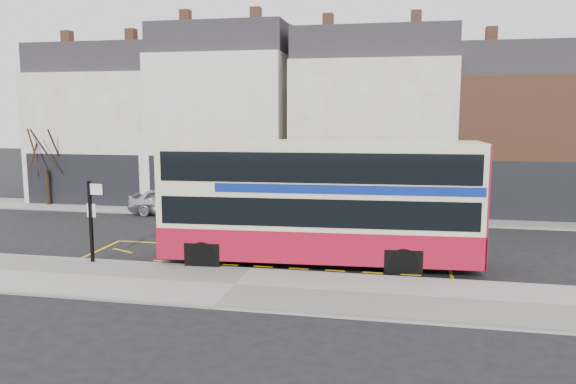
% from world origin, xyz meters
% --- Properties ---
extents(ground, '(120.00, 120.00, 0.00)m').
position_xyz_m(ground, '(0.00, 0.00, 0.00)').
color(ground, black).
rests_on(ground, ground).
extents(pavement, '(40.00, 4.00, 0.15)m').
position_xyz_m(pavement, '(0.00, -2.30, 0.07)').
color(pavement, gray).
rests_on(pavement, ground).
extents(kerb, '(40.00, 0.15, 0.15)m').
position_xyz_m(kerb, '(0.00, -0.38, 0.07)').
color(kerb, gray).
rests_on(kerb, ground).
extents(far_pavement, '(50.00, 3.00, 0.15)m').
position_xyz_m(far_pavement, '(0.00, 11.00, 0.07)').
color(far_pavement, gray).
rests_on(far_pavement, ground).
extents(road_markings, '(14.00, 3.40, 0.01)m').
position_xyz_m(road_markings, '(0.00, 1.60, 0.01)').
color(road_markings, '#FFB90D').
rests_on(road_markings, ground).
extents(terrace_far_left, '(8.00, 8.01, 10.80)m').
position_xyz_m(terrace_far_left, '(-13.50, 14.99, 4.82)').
color(terrace_far_left, white).
rests_on(terrace_far_left, ground).
extents(terrace_left, '(8.00, 8.01, 11.80)m').
position_xyz_m(terrace_left, '(-5.50, 14.99, 5.32)').
color(terrace_left, white).
rests_on(terrace_left, ground).
extents(terrace_green_shop, '(9.00, 8.01, 11.30)m').
position_xyz_m(terrace_green_shop, '(3.50, 14.99, 5.07)').
color(terrace_green_shop, white).
rests_on(terrace_green_shop, ground).
extents(terrace_right, '(9.00, 8.01, 10.30)m').
position_xyz_m(terrace_right, '(12.50, 14.99, 4.57)').
color(terrace_right, brown).
rests_on(terrace_right, ground).
extents(double_decker_bus, '(11.71, 3.35, 4.62)m').
position_xyz_m(double_decker_bus, '(2.26, 1.05, 2.43)').
color(double_decker_bus, beige).
rests_on(double_decker_bus, ground).
extents(bus_stop_post, '(0.75, 0.15, 3.03)m').
position_xyz_m(bus_stop_post, '(-5.94, -0.68, 1.97)').
color(bus_stop_post, black).
rests_on(bus_stop_post, pavement).
extents(car_silver, '(4.58, 2.00, 1.54)m').
position_xyz_m(car_silver, '(-7.39, 9.76, 0.77)').
color(car_silver, '#B5B4B9').
rests_on(car_silver, ground).
extents(car_grey, '(4.08, 1.84, 1.30)m').
position_xyz_m(car_grey, '(-3.66, 8.92, 0.65)').
color(car_grey, '#383A3F').
rests_on(car_grey, ground).
extents(car_white, '(4.68, 2.21, 1.32)m').
position_xyz_m(car_white, '(6.83, 9.40, 0.66)').
color(car_white, silver).
rests_on(car_white, ground).
extents(street_tree_left, '(2.79, 2.79, 6.02)m').
position_xyz_m(street_tree_left, '(-15.69, 10.80, 4.11)').
color(street_tree_left, black).
rests_on(street_tree_left, ground).
extents(street_tree_right, '(2.21, 2.21, 4.77)m').
position_xyz_m(street_tree_right, '(3.54, 11.45, 3.25)').
color(street_tree_right, black).
rests_on(street_tree_right, ground).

